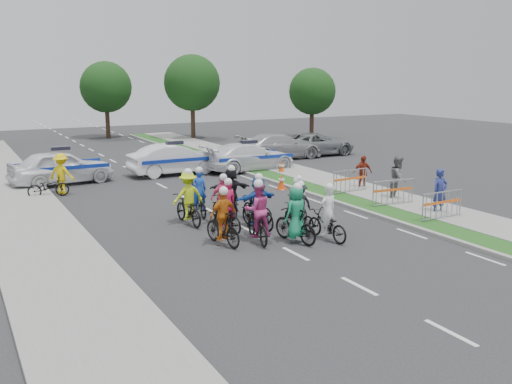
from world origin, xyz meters
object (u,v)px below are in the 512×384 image
rider_0 (327,221)px  rider_2 (257,219)px  spectator_1 (398,178)px  civilian_sedan (280,146)px  rider_3 (223,223)px  rider_8 (257,203)px  rider_10 (188,203)px  barrier_2 (350,182)px  rider_6 (227,213)px  tree_1 (192,83)px  rider_5 (258,206)px  police_car_0 (61,167)px  parked_bike (48,187)px  police_car_2 (249,157)px  police_car_1 (175,159)px  tree_2 (312,91)px  rider_7 (297,203)px  barrier_1 (393,194)px  rider_9 (223,204)px  rider_1 (296,219)px  cone_1 (281,168)px  spectator_0 (440,192)px  rider_12 (199,199)px  rider_4 (299,210)px  cone_0 (281,182)px  spectator_2 (363,172)px  barrier_0 (442,206)px  tree_4 (106,87)px

rider_0 → rider_2: size_ratio=0.90×
spectator_1 → civilian_sedan: bearing=47.4°
rider_3 → rider_8: 3.22m
rider_10 → barrier_2: size_ratio=1.02×
rider_6 → tree_1: tree_1 is taller
rider_5 → police_car_0: 12.55m
rider_0 → barrier_2: (5.02, 5.33, -0.06)m
police_car_0 → parked_bike: size_ratio=2.83×
rider_0 → police_car_2: (4.07, 13.12, 0.14)m
rider_10 → police_car_1: size_ratio=0.42×
rider_3 → tree_2: 31.19m
rider_7 → barrier_1: size_ratio=0.84×
rider_9 → rider_1: bearing=108.4°
rider_5 → cone_1: bearing=-132.0°
civilian_sedan → tree_2: tree_2 is taller
rider_1 → spectator_0: size_ratio=1.11×
rider_9 → rider_12: rider_12 is taller
rider_5 → barrier_2: bearing=-161.0°
rider_3 → civilian_sedan: rider_3 is taller
rider_1 → rider_4: (1.00, 1.35, -0.09)m
police_car_2 → cone_0: size_ratio=7.54×
rider_0 → parked_bike: 13.08m
rider_7 → rider_2: bearing=39.6°
rider_10 → spectator_2: 9.64m
rider_1 → barrier_0: (6.06, -0.30, -0.20)m
barrier_0 → parked_bike: bearing=136.6°
rider_6 → police_car_2: (6.41, 10.59, 0.16)m
rider_0 → rider_3: size_ratio=1.00×
tree_4 → rider_2: bearing=-96.0°
rider_2 → barrier_1: rider_2 is taller
parked_bike → rider_10: bearing=-149.8°
police_car_0 → spectator_1: spectator_1 is taller
spectator_1 → barrier_1: bearing=-174.7°
rider_10 → barrier_2: (8.21, 1.36, -0.22)m
rider_1 → civilian_sedan: 18.28m
police_car_1 → civilian_sedan: police_car_1 is taller
police_car_2 → rider_7: bearing=159.9°
rider_4 → police_car_0: size_ratio=0.35×
rider_5 → rider_10: size_ratio=0.96×
rider_8 → barrier_0: size_ratio=0.90×
rider_1 → cone_0: rider_1 is taller
spectator_1 → spectator_2: 2.57m
rider_8 → rider_7: bearing=145.5°
rider_4 → cone_0: (3.01, 6.22, -0.32)m
cone_0 → parked_bike: 10.36m
rider_0 → rider_10: 5.10m
civilian_sedan → spectator_1: spectator_1 is taller
rider_2 → spectator_1: bearing=-151.2°
rider_12 → spectator_0: size_ratio=1.08×
rider_6 → police_car_0: (-3.43, 11.46, 0.23)m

